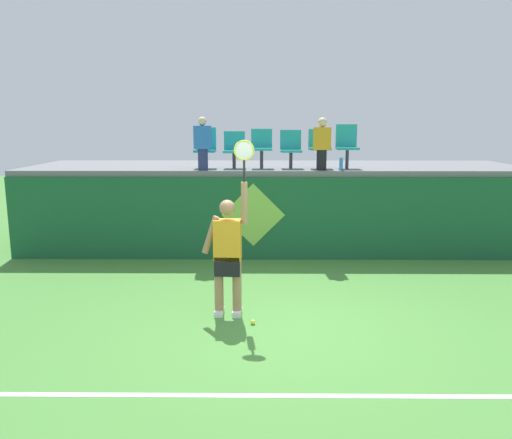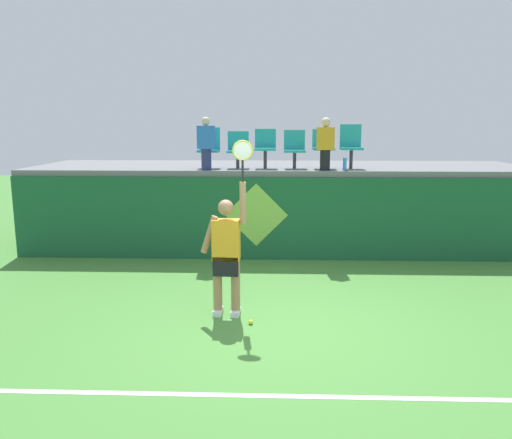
{
  "view_description": "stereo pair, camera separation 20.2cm",
  "coord_description": "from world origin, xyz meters",
  "px_view_note": "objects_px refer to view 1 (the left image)",
  "views": [
    {
      "loc": [
        -0.32,
        -6.52,
        2.73
      ],
      "look_at": [
        -0.39,
        1.27,
        1.25
      ],
      "focal_mm": 35.92,
      "sensor_mm": 36.0,
      "label": 1
    },
    {
      "loc": [
        -0.12,
        -6.51,
        2.73
      ],
      "look_at": [
        -0.39,
        1.27,
        1.25
      ],
      "focal_mm": 35.92,
      "sensor_mm": 36.0,
      "label": 2
    }
  ],
  "objects_px": {
    "spectator_1": "(322,143)",
    "stadium_chair_5": "(347,144)",
    "stadium_chair_0": "(205,146)",
    "stadium_chair_4": "(319,146)",
    "water_bottle": "(341,164)",
    "stadium_chair_2": "(262,146)",
    "tennis_ball": "(253,322)",
    "stadium_chair_1": "(234,148)",
    "spectator_0": "(203,143)",
    "stadium_chair_3": "(291,147)",
    "tennis_player": "(228,252)"
  },
  "relations": [
    {
      "from": "tennis_ball",
      "to": "stadium_chair_2",
      "type": "xyz_separation_m",
      "value": [
        0.12,
        4.1,
        2.22
      ]
    },
    {
      "from": "tennis_ball",
      "to": "stadium_chair_4",
      "type": "xyz_separation_m",
      "value": [
        1.32,
        4.1,
        2.22
      ]
    },
    {
      "from": "stadium_chair_1",
      "to": "stadium_chair_5",
      "type": "relative_size",
      "value": 0.84
    },
    {
      "from": "stadium_chair_2",
      "to": "spectator_1",
      "type": "height_order",
      "value": "spectator_1"
    },
    {
      "from": "stadium_chair_5",
      "to": "stadium_chair_0",
      "type": "bearing_deg",
      "value": -179.99
    },
    {
      "from": "spectator_0",
      "to": "spectator_1",
      "type": "distance_m",
      "value": 2.38
    },
    {
      "from": "tennis_ball",
      "to": "stadium_chair_5",
      "type": "height_order",
      "value": "stadium_chair_5"
    },
    {
      "from": "stadium_chair_3",
      "to": "stadium_chair_5",
      "type": "height_order",
      "value": "stadium_chair_5"
    },
    {
      "from": "stadium_chair_5",
      "to": "spectator_1",
      "type": "bearing_deg",
      "value": -142.12
    },
    {
      "from": "stadium_chair_2",
      "to": "stadium_chair_5",
      "type": "bearing_deg",
      "value": 0.26
    },
    {
      "from": "tennis_ball",
      "to": "stadium_chair_3",
      "type": "distance_m",
      "value": 4.71
    },
    {
      "from": "tennis_player",
      "to": "stadium_chair_5",
      "type": "bearing_deg",
      "value": 59.04
    },
    {
      "from": "tennis_ball",
      "to": "spectator_0",
      "type": "bearing_deg",
      "value": 106.16
    },
    {
      "from": "water_bottle",
      "to": "spectator_1",
      "type": "height_order",
      "value": "spectator_1"
    },
    {
      "from": "tennis_player",
      "to": "water_bottle",
      "type": "bearing_deg",
      "value": 57.69
    },
    {
      "from": "water_bottle",
      "to": "stadium_chair_0",
      "type": "distance_m",
      "value": 2.83
    },
    {
      "from": "tennis_ball",
      "to": "stadium_chair_1",
      "type": "xyz_separation_m",
      "value": [
        -0.45,
        4.1,
        2.18
      ]
    },
    {
      "from": "tennis_ball",
      "to": "stadium_chair_0",
      "type": "relative_size",
      "value": 0.08
    },
    {
      "from": "spectator_1",
      "to": "spectator_0",
      "type": "bearing_deg",
      "value": -179.43
    },
    {
      "from": "stadium_chair_1",
      "to": "stadium_chair_4",
      "type": "bearing_deg",
      "value": -0.09
    },
    {
      "from": "stadium_chair_3",
      "to": "stadium_chair_4",
      "type": "xyz_separation_m",
      "value": [
        0.59,
        -0.0,
        0.03
      ]
    },
    {
      "from": "stadium_chair_0",
      "to": "stadium_chair_4",
      "type": "bearing_deg",
      "value": -0.23
    },
    {
      "from": "stadium_chair_0",
      "to": "stadium_chair_2",
      "type": "height_order",
      "value": "stadium_chair_0"
    },
    {
      "from": "stadium_chair_0",
      "to": "stadium_chair_4",
      "type": "height_order",
      "value": "stadium_chair_0"
    },
    {
      "from": "stadium_chair_0",
      "to": "stadium_chair_3",
      "type": "height_order",
      "value": "stadium_chair_0"
    },
    {
      "from": "spectator_1",
      "to": "stadium_chair_5",
      "type": "bearing_deg",
      "value": 37.88
    },
    {
      "from": "water_bottle",
      "to": "spectator_0",
      "type": "height_order",
      "value": "spectator_0"
    },
    {
      "from": "stadium_chair_3",
      "to": "spectator_0",
      "type": "relative_size",
      "value": 0.75
    },
    {
      "from": "tennis_player",
      "to": "stadium_chair_3",
      "type": "xyz_separation_m",
      "value": [
        1.09,
        3.75,
        1.29
      ]
    },
    {
      "from": "tennis_ball",
      "to": "stadium_chair_1",
      "type": "bearing_deg",
      "value": 96.26
    },
    {
      "from": "tennis_ball",
      "to": "stadium_chair_2",
      "type": "distance_m",
      "value": 4.67
    },
    {
      "from": "stadium_chair_2",
      "to": "stadium_chair_5",
      "type": "distance_m",
      "value": 1.78
    },
    {
      "from": "spectator_0",
      "to": "stadium_chair_3",
      "type": "bearing_deg",
      "value": 14.55
    },
    {
      "from": "stadium_chair_2",
      "to": "spectator_0",
      "type": "relative_size",
      "value": 0.77
    },
    {
      "from": "tennis_player",
      "to": "stadium_chair_4",
      "type": "distance_m",
      "value": 4.31
    },
    {
      "from": "stadium_chair_0",
      "to": "stadium_chair_1",
      "type": "bearing_deg",
      "value": -0.65
    },
    {
      "from": "spectator_1",
      "to": "stadium_chair_1",
      "type": "bearing_deg",
      "value": 166.14
    },
    {
      "from": "stadium_chair_1",
      "to": "tennis_ball",
      "type": "bearing_deg",
      "value": -83.74
    },
    {
      "from": "spectator_0",
      "to": "stadium_chair_5",
      "type": "bearing_deg",
      "value": 9.02
    },
    {
      "from": "stadium_chair_2",
      "to": "stadium_chair_3",
      "type": "xyz_separation_m",
      "value": [
        0.61,
        0.0,
        -0.03
      ]
    },
    {
      "from": "water_bottle",
      "to": "stadium_chair_2",
      "type": "distance_m",
      "value": 1.7
    },
    {
      "from": "stadium_chair_1",
      "to": "stadium_chair_4",
      "type": "distance_m",
      "value": 1.78
    },
    {
      "from": "tennis_ball",
      "to": "water_bottle",
      "type": "height_order",
      "value": "water_bottle"
    },
    {
      "from": "stadium_chair_0",
      "to": "stadium_chair_2",
      "type": "bearing_deg",
      "value": -0.38
    },
    {
      "from": "stadium_chair_1",
      "to": "spectator_0",
      "type": "relative_size",
      "value": 0.72
    },
    {
      "from": "tennis_player",
      "to": "stadium_chair_1",
      "type": "distance_m",
      "value": 3.96
    },
    {
      "from": "stadium_chair_3",
      "to": "tennis_ball",
      "type": "bearing_deg",
      "value": -100.08
    },
    {
      "from": "water_bottle",
      "to": "stadium_chair_4",
      "type": "bearing_deg",
      "value": 129.88
    },
    {
      "from": "spectator_0",
      "to": "water_bottle",
      "type": "bearing_deg",
      "value": -0.2
    },
    {
      "from": "spectator_0",
      "to": "stadium_chair_0",
      "type": "bearing_deg",
      "value": 90.0
    }
  ]
}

